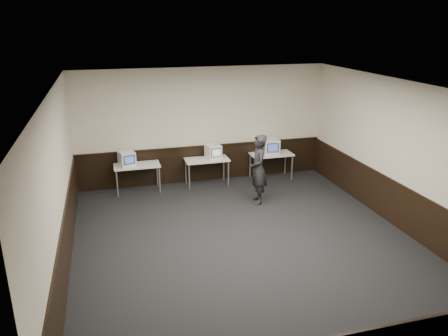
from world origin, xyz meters
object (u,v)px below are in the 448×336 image
Objects in this scene: emac_left at (127,159)px; emac_right at (271,146)px; desk_left at (137,167)px; person at (258,169)px; emac_center at (213,152)px; desk_right at (271,156)px; desk_center at (207,161)px.

emac_right is (4.04, 0.01, 0.02)m from emac_left.
person is at bearing -28.65° from desk_left.
person is at bearing -74.39° from emac_center.
emac_left is 3.46m from person.
emac_center reaches higher than desk_left.
emac_left is at bearing -179.90° from desk_right.
person is at bearing -58.70° from desk_center.
emac_center is 1.70m from emac_right.
desk_center is at bearing -138.86° from person.
emac_left reaches higher than desk_left.
desk_center is 2.60× the size of emac_center.
emac_right is (1.70, -0.02, 0.02)m from emac_center.
desk_right is 2.30× the size of emac_right.
emac_right is 1.82m from person.
desk_right is 1.84m from person.
desk_left is at bearing -108.81° from person.
person is (0.75, -1.58, -0.06)m from emac_center.
emac_center is 1.75m from person.
person reaches higher than emac_left.
emac_right reaches higher than emac_left.
emac_left is at bearing -179.81° from desk_center.
desk_left and desk_right have the same top height.
emac_right reaches higher than emac_center.
emac_left is (-2.15, -0.01, 0.26)m from desk_center.
person is (2.85, -1.55, 0.20)m from desk_left.
emac_right is at bearing 158.48° from person.
desk_center is at bearing 180.00° from desk_right.
desk_center is 1.90m from desk_right.
desk_right is at bearing 158.28° from person.
emac_left is 2.34m from emac_center.
emac_center reaches higher than desk_center.
person is at bearing -40.99° from emac_left.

